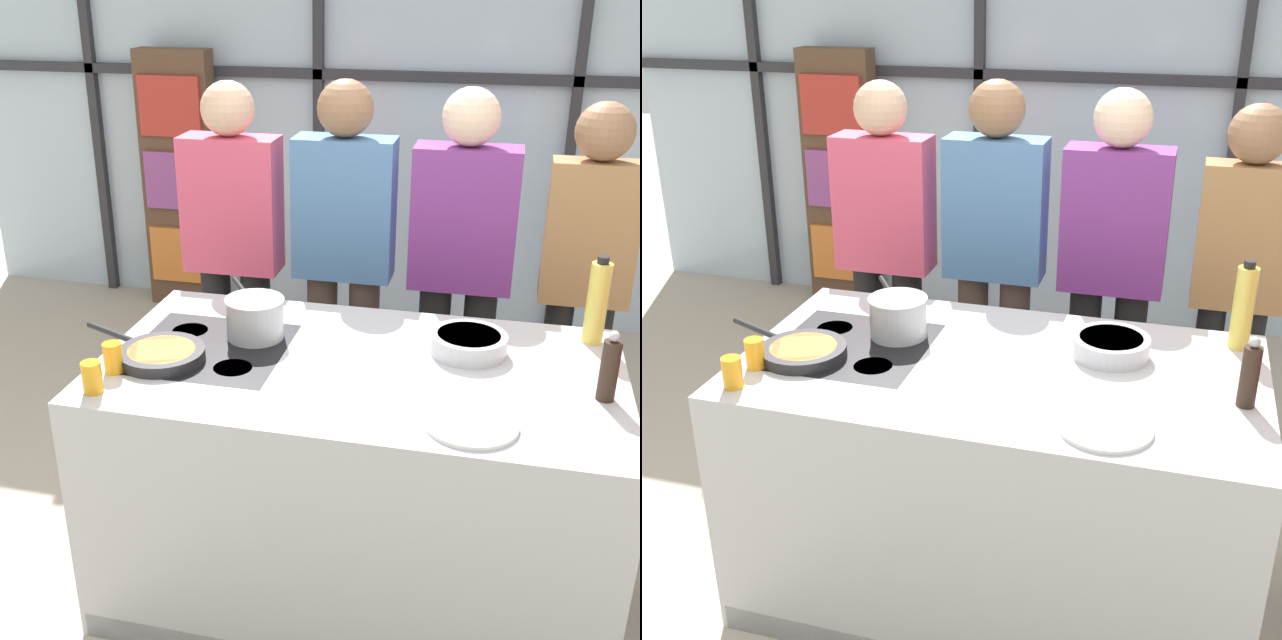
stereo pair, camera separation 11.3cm
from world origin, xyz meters
TOP-DOWN VIEW (x-y plane):
  - ground_plane at (0.00, 0.00)m, footprint 18.00×18.00m
  - back_window_wall at (0.00, 2.67)m, footprint 6.40×0.10m
  - bookshelf at (-1.67, 2.48)m, footprint 0.48×0.19m
  - demo_island at (-0.00, -0.00)m, footprint 1.73×0.96m
  - spectator_far_left at (-0.78, 0.98)m, footprint 0.44×0.24m
  - spectator_center_left at (-0.26, 0.98)m, footprint 0.44×0.24m
  - spectator_center_right at (0.26, 0.98)m, footprint 0.44×0.24m
  - spectator_far_right at (0.78, 0.98)m, footprint 0.37×0.23m
  - frying_pan at (-0.66, -0.12)m, footprint 0.50×0.31m
  - saucepan at (-0.40, 0.13)m, footprint 0.27×0.35m
  - white_plate at (0.39, -0.32)m, footprint 0.27×0.27m
  - mixing_bowl at (0.35, 0.17)m, footprint 0.26×0.26m
  - oil_bottle at (0.76, 0.36)m, footprint 0.07×0.07m
  - pepper_grinder at (0.77, -0.06)m, footprint 0.06×0.06m
  - juice_glass_near at (-0.76, -0.38)m, footprint 0.06×0.06m
  - juice_glass_far at (-0.76, -0.24)m, footprint 0.06×0.06m

SIDE VIEW (x-z plane):
  - ground_plane at x=0.00m, z-range 0.00..0.00m
  - demo_island at x=0.00m, z-range 0.00..0.92m
  - bookshelf at x=-1.67m, z-range 0.00..1.68m
  - white_plate at x=0.39m, z-range 0.92..0.93m
  - frying_pan at x=-0.66m, z-range 0.92..0.96m
  - mixing_bowl at x=0.35m, z-range 0.92..0.99m
  - spectator_far_left at x=-0.78m, z-range 0.12..1.81m
  - spectator_center_right at x=0.26m, z-range 0.12..1.82m
  - juice_glass_near at x=-0.76m, z-range 0.92..1.02m
  - juice_glass_far at x=-0.76m, z-range 0.92..1.02m
  - spectator_far_right at x=0.78m, z-range 0.14..1.80m
  - spectator_center_left at x=-0.26m, z-range 0.12..1.84m
  - saucepan at x=-0.40m, z-range 0.92..1.07m
  - pepper_grinder at x=0.77m, z-range 0.91..1.14m
  - oil_bottle at x=0.76m, z-range 0.91..1.23m
  - back_window_wall at x=0.00m, z-range 0.00..2.80m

